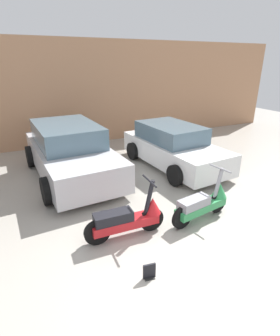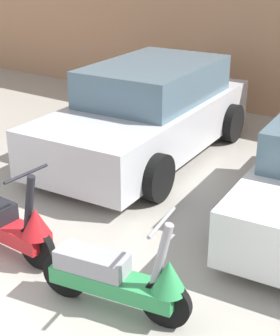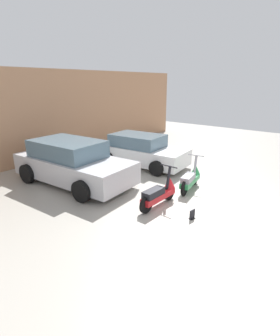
{
  "view_description": "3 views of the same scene",
  "coord_description": "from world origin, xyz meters",
  "px_view_note": "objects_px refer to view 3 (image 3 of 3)",
  "views": [
    {
      "loc": [
        -1.92,
        -2.8,
        3.11
      ],
      "look_at": [
        0.59,
        2.68,
        0.67
      ],
      "focal_mm": 28.0,
      "sensor_mm": 36.0,
      "label": 1
    },
    {
      "loc": [
        3.71,
        -2.15,
        3.19
      ],
      "look_at": [
        0.35,
        2.68,
        0.66
      ],
      "focal_mm": 55.0,
      "sensor_mm": 36.0,
      "label": 2
    },
    {
      "loc": [
        -6.07,
        -2.79,
        3.41
      ],
      "look_at": [
        0.19,
        2.27,
        0.75
      ],
      "focal_mm": 28.0,
      "sensor_mm": 36.0,
      "label": 3
    }
  ],
  "objects_px": {
    "car_rear_center": "(141,151)",
    "placard_near_left_scooter": "(192,215)",
    "car_rear_left": "(73,163)",
    "scooter_front_left": "(160,193)",
    "scooter_front_right": "(191,178)"
  },
  "relations": [
    {
      "from": "car_rear_center",
      "to": "placard_near_left_scooter",
      "type": "height_order",
      "value": "car_rear_center"
    },
    {
      "from": "car_rear_left",
      "to": "car_rear_center",
      "type": "distance_m",
      "value": 3.16
    },
    {
      "from": "scooter_front_left",
      "to": "placard_near_left_scooter",
      "type": "relative_size",
      "value": 6.08
    },
    {
      "from": "car_rear_center",
      "to": "placard_near_left_scooter",
      "type": "relative_size",
      "value": 15.29
    },
    {
      "from": "car_rear_left",
      "to": "scooter_front_left",
      "type": "bearing_deg",
      "value": 2.66
    },
    {
      "from": "scooter_front_right",
      "to": "placard_near_left_scooter",
      "type": "relative_size",
      "value": 5.89
    },
    {
      "from": "scooter_front_left",
      "to": "car_rear_center",
      "type": "xyz_separation_m",
      "value": [
        2.7,
        2.86,
        0.23
      ]
    },
    {
      "from": "car_rear_center",
      "to": "scooter_front_left",
      "type": "bearing_deg",
      "value": -48.69
    },
    {
      "from": "scooter_front_right",
      "to": "car_rear_center",
      "type": "relative_size",
      "value": 0.39
    },
    {
      "from": "scooter_front_right",
      "to": "car_rear_center",
      "type": "height_order",
      "value": "car_rear_center"
    },
    {
      "from": "scooter_front_left",
      "to": "car_rear_left",
      "type": "bearing_deg",
      "value": 98.13
    },
    {
      "from": "placard_near_left_scooter",
      "to": "scooter_front_right",
      "type": "bearing_deg",
      "value": 29.86
    },
    {
      "from": "scooter_front_left",
      "to": "car_rear_left",
      "type": "xyz_separation_m",
      "value": [
        -0.41,
        3.43,
        0.32
      ]
    },
    {
      "from": "scooter_front_right",
      "to": "placard_near_left_scooter",
      "type": "xyz_separation_m",
      "value": [
        -1.78,
        -1.02,
        -0.27
      ]
    },
    {
      "from": "scooter_front_right",
      "to": "placard_near_left_scooter",
      "type": "bearing_deg",
      "value": -160.21
    }
  ]
}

